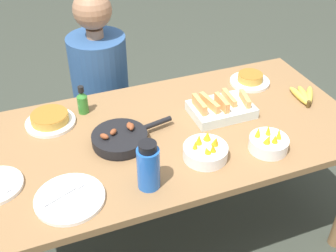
{
  "coord_description": "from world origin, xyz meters",
  "views": [
    {
      "loc": [
        -0.56,
        -1.44,
        1.89
      ],
      "look_at": [
        0.0,
        0.0,
        0.76
      ],
      "focal_mm": 45.0,
      "sensor_mm": 36.0,
      "label": 1
    }
  ],
  "objects_px": {
    "fruit_bowl_citrus": "(269,143)",
    "water_bottle": "(148,166)",
    "fruit_bowl_mango": "(206,151)",
    "frittata_plate_side": "(50,120)",
    "frittata_plate_center": "(250,79)",
    "banana_bunch": "(304,96)",
    "melon_tray": "(221,108)",
    "empty_plate_near_front": "(70,198)",
    "hot_sauce_bottle": "(82,101)",
    "skillet": "(121,138)",
    "person_figure": "(102,103)"
  },
  "relations": [
    {
      "from": "skillet",
      "to": "banana_bunch",
      "type": "bearing_deg",
      "value": -10.68
    },
    {
      "from": "melon_tray",
      "to": "fruit_bowl_citrus",
      "type": "bearing_deg",
      "value": -77.83
    },
    {
      "from": "frittata_plate_center",
      "to": "frittata_plate_side",
      "type": "bearing_deg",
      "value": 179.63
    },
    {
      "from": "skillet",
      "to": "frittata_plate_center",
      "type": "relative_size",
      "value": 1.81
    },
    {
      "from": "banana_bunch",
      "to": "frittata_plate_side",
      "type": "distance_m",
      "value": 1.27
    },
    {
      "from": "fruit_bowl_citrus",
      "to": "water_bottle",
      "type": "distance_m",
      "value": 0.56
    },
    {
      "from": "fruit_bowl_citrus",
      "to": "banana_bunch",
      "type": "bearing_deg",
      "value": 35.82
    },
    {
      "from": "empty_plate_near_front",
      "to": "fruit_bowl_citrus",
      "type": "height_order",
      "value": "fruit_bowl_citrus"
    },
    {
      "from": "banana_bunch",
      "to": "skillet",
      "type": "height_order",
      "value": "skillet"
    },
    {
      "from": "frittata_plate_side",
      "to": "skillet",
      "type": "bearing_deg",
      "value": -44.27
    },
    {
      "from": "frittata_plate_center",
      "to": "frittata_plate_side",
      "type": "distance_m",
      "value": 1.07
    },
    {
      "from": "water_bottle",
      "to": "frittata_plate_side",
      "type": "bearing_deg",
      "value": 118.12
    },
    {
      "from": "banana_bunch",
      "to": "frittata_plate_center",
      "type": "relative_size",
      "value": 0.91
    },
    {
      "from": "banana_bunch",
      "to": "frittata_plate_center",
      "type": "xyz_separation_m",
      "value": [
        -0.18,
        0.24,
        0.0
      ]
    },
    {
      "from": "melon_tray",
      "to": "banana_bunch",
      "type": "bearing_deg",
      "value": -4.04
    },
    {
      "from": "fruit_bowl_citrus",
      "to": "person_figure",
      "type": "bearing_deg",
      "value": 117.46
    },
    {
      "from": "skillet",
      "to": "fruit_bowl_mango",
      "type": "relative_size",
      "value": 2.04
    },
    {
      "from": "frittata_plate_side",
      "to": "fruit_bowl_mango",
      "type": "xyz_separation_m",
      "value": [
        0.58,
        -0.48,
        0.01
      ]
    },
    {
      "from": "hot_sauce_bottle",
      "to": "person_figure",
      "type": "relative_size",
      "value": 0.12
    },
    {
      "from": "banana_bunch",
      "to": "person_figure",
      "type": "bearing_deg",
      "value": 142.25
    },
    {
      "from": "fruit_bowl_mango",
      "to": "hot_sauce_bottle",
      "type": "xyz_separation_m",
      "value": [
        -0.41,
        0.52,
        0.03
      ]
    },
    {
      "from": "banana_bunch",
      "to": "hot_sauce_bottle",
      "type": "bearing_deg",
      "value": 165.15
    },
    {
      "from": "banana_bunch",
      "to": "melon_tray",
      "type": "distance_m",
      "value": 0.46
    },
    {
      "from": "fruit_bowl_mango",
      "to": "hot_sauce_bottle",
      "type": "distance_m",
      "value": 0.66
    },
    {
      "from": "fruit_bowl_mango",
      "to": "skillet",
      "type": "bearing_deg",
      "value": 144.35
    },
    {
      "from": "banana_bunch",
      "to": "melon_tray",
      "type": "height_order",
      "value": "melon_tray"
    },
    {
      "from": "frittata_plate_center",
      "to": "empty_plate_near_front",
      "type": "bearing_deg",
      "value": -154.24
    },
    {
      "from": "empty_plate_near_front",
      "to": "melon_tray",
      "type": "bearing_deg",
      "value": 21.43
    },
    {
      "from": "fruit_bowl_mango",
      "to": "person_figure",
      "type": "height_order",
      "value": "person_figure"
    },
    {
      "from": "empty_plate_near_front",
      "to": "banana_bunch",
      "type": "bearing_deg",
      "value": 12.5
    },
    {
      "from": "skillet",
      "to": "frittata_plate_center",
      "type": "xyz_separation_m",
      "value": [
        0.8,
        0.26,
        -0.01
      ]
    },
    {
      "from": "banana_bunch",
      "to": "person_figure",
      "type": "distance_m",
      "value": 1.18
    },
    {
      "from": "fruit_bowl_citrus",
      "to": "water_bottle",
      "type": "bearing_deg",
      "value": -177.34
    },
    {
      "from": "hot_sauce_bottle",
      "to": "person_figure",
      "type": "distance_m",
      "value": 0.54
    },
    {
      "from": "skillet",
      "to": "fruit_bowl_citrus",
      "type": "xyz_separation_m",
      "value": [
        0.58,
        -0.27,
        0.01
      ]
    },
    {
      "from": "frittata_plate_center",
      "to": "frittata_plate_side",
      "type": "height_order",
      "value": "frittata_plate_center"
    },
    {
      "from": "fruit_bowl_mango",
      "to": "frittata_plate_side",
      "type": "bearing_deg",
      "value": 140.06
    },
    {
      "from": "skillet",
      "to": "frittata_plate_side",
      "type": "relative_size",
      "value": 1.66
    },
    {
      "from": "empty_plate_near_front",
      "to": "water_bottle",
      "type": "distance_m",
      "value": 0.32
    },
    {
      "from": "banana_bunch",
      "to": "water_bottle",
      "type": "relative_size",
      "value": 0.92
    },
    {
      "from": "melon_tray",
      "to": "hot_sauce_bottle",
      "type": "bearing_deg",
      "value": 157.66
    },
    {
      "from": "empty_plate_near_front",
      "to": "hot_sauce_bottle",
      "type": "xyz_separation_m",
      "value": [
        0.17,
        0.56,
        0.06
      ]
    },
    {
      "from": "empty_plate_near_front",
      "to": "water_bottle",
      "type": "relative_size",
      "value": 1.27
    },
    {
      "from": "frittata_plate_side",
      "to": "empty_plate_near_front",
      "type": "xyz_separation_m",
      "value": [
        -0.01,
        -0.52,
        -0.02
      ]
    },
    {
      "from": "banana_bunch",
      "to": "frittata_plate_side",
      "type": "relative_size",
      "value": 0.83
    },
    {
      "from": "banana_bunch",
      "to": "fruit_bowl_citrus",
      "type": "distance_m",
      "value": 0.49
    },
    {
      "from": "banana_bunch",
      "to": "fruit_bowl_citrus",
      "type": "relative_size",
      "value": 1.14
    },
    {
      "from": "empty_plate_near_front",
      "to": "water_bottle",
      "type": "bearing_deg",
      "value": -6.11
    },
    {
      "from": "frittata_plate_side",
      "to": "hot_sauce_bottle",
      "type": "height_order",
      "value": "hot_sauce_bottle"
    },
    {
      "from": "fruit_bowl_citrus",
      "to": "skillet",
      "type": "bearing_deg",
      "value": 155.24
    }
  ]
}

